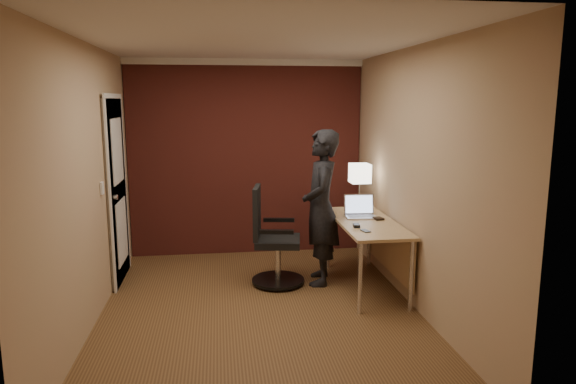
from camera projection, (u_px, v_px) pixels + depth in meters
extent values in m
plane|color=brown|center=(260.00, 310.00, 4.93)|extent=(4.00, 4.00, 0.00)
plane|color=white|center=(257.00, 41.00, 4.49)|extent=(4.00, 4.00, 0.00)
plane|color=tan|center=(246.00, 158.00, 6.66)|extent=(3.00, 0.00, 3.00)
plane|color=tan|center=(288.00, 240.00, 2.76)|extent=(3.00, 0.00, 3.00)
plane|color=tan|center=(88.00, 186.00, 4.51)|extent=(0.00, 4.00, 4.00)
plane|color=tan|center=(415.00, 179.00, 4.91)|extent=(0.00, 4.00, 4.00)
cube|color=maroon|center=(246.00, 158.00, 6.63)|extent=(2.98, 0.06, 2.50)
cube|color=silver|center=(245.00, 62.00, 6.41)|extent=(3.00, 0.08, 0.08)
cube|color=silver|center=(287.00, 6.00, 2.59)|extent=(3.00, 0.08, 0.08)
cube|color=silver|center=(83.00, 43.00, 4.30)|extent=(0.08, 4.00, 0.08)
cube|color=silver|center=(416.00, 48.00, 4.69)|extent=(0.08, 4.00, 0.08)
cube|color=silver|center=(117.00, 192.00, 5.63)|extent=(0.05, 0.82, 2.02)
cube|color=silver|center=(118.00, 192.00, 5.63)|extent=(0.02, 0.92, 2.12)
cylinder|color=silver|center=(115.00, 197.00, 5.31)|extent=(0.05, 0.05, 0.05)
cube|color=silver|center=(102.00, 188.00, 4.97)|extent=(0.02, 0.08, 0.12)
cube|color=#DAAF7D|center=(366.00, 222.00, 5.44)|extent=(0.60, 1.50, 0.03)
cube|color=#DAAF7D|center=(391.00, 247.00, 5.52)|extent=(0.02, 1.38, 0.54)
cylinder|color=silver|center=(360.00, 278.00, 4.80)|extent=(0.04, 0.04, 0.70)
cylinder|color=silver|center=(329.00, 239.00, 6.14)|extent=(0.04, 0.04, 0.70)
cylinder|color=silver|center=(411.00, 276.00, 4.86)|extent=(0.04, 0.04, 0.70)
cylinder|color=silver|center=(369.00, 238.00, 6.21)|extent=(0.04, 0.04, 0.70)
cube|color=silver|center=(359.00, 208.00, 6.02)|extent=(0.11, 0.11, 0.01)
cylinder|color=silver|center=(359.00, 195.00, 5.99)|extent=(0.01, 0.01, 0.30)
cube|color=white|center=(360.00, 173.00, 5.95)|extent=(0.22, 0.22, 0.22)
cube|color=silver|center=(361.00, 217.00, 5.60)|extent=(0.34, 0.25, 0.01)
cube|color=silver|center=(359.00, 204.00, 5.69)|extent=(0.33, 0.08, 0.22)
cube|color=#B2CCF2|center=(359.00, 204.00, 5.68)|extent=(0.30, 0.06, 0.19)
cube|color=gray|center=(361.00, 216.00, 5.59)|extent=(0.29, 0.15, 0.00)
cube|color=black|center=(356.00, 226.00, 5.16)|extent=(0.07, 0.11, 0.03)
cube|color=black|center=(365.00, 231.00, 5.00)|extent=(0.09, 0.13, 0.01)
cube|color=black|center=(378.00, 219.00, 5.49)|extent=(0.11, 0.13, 0.02)
cylinder|color=black|center=(278.00, 280.00, 5.64)|extent=(0.58, 0.58, 0.03)
cylinder|color=silver|center=(278.00, 261.00, 5.60)|extent=(0.06, 0.06, 0.43)
cube|color=black|center=(278.00, 241.00, 5.56)|extent=(0.54, 0.54, 0.07)
cube|color=black|center=(257.00, 212.00, 5.51)|extent=(0.12, 0.43, 0.57)
cube|color=black|center=(279.00, 220.00, 5.79)|extent=(0.35, 0.11, 0.04)
cube|color=black|center=(277.00, 232.00, 5.27)|extent=(0.35, 0.11, 0.04)
imported|color=black|center=(321.00, 208.00, 5.56)|extent=(0.50, 0.67, 1.69)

